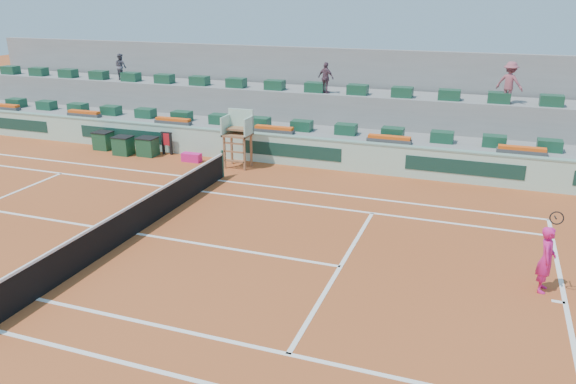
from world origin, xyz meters
The scene contains 20 objects.
ground centered at (0.00, 0.00, 0.00)m, with size 90.00×90.00×0.00m, color #A1471F.
seating_tier_lower centered at (0.00, 10.70, 0.60)m, with size 36.00×4.00×1.20m, color gray.
seating_tier_upper centered at (0.00, 12.30, 1.30)m, with size 36.00×2.40×2.60m, color gray.
stadium_back_wall centered at (0.00, 13.90, 2.20)m, with size 36.00×0.40×4.40m, color gray.
player_bag centered at (-2.25, 7.44, 0.19)m, with size 0.85×0.38×0.38m, color #E51D80.
spectator_left centered at (-8.74, 11.94, 3.28)m, with size 0.66×0.51×1.36m, color #545361.
spectator_mid centered at (2.55, 11.53, 3.30)m, with size 0.82×0.34×1.39m, color #6A4656.
spectator_right centered at (10.33, 11.66, 3.45)m, with size 1.10×0.63×1.71m, color #9B4D59.
court_lines centered at (0.00, 0.00, 0.01)m, with size 23.89×11.09×0.01m.
tennis_net centered at (0.00, 0.00, 0.53)m, with size 0.10×11.97×1.10m.
advertising_hoarding centered at (0.02, 8.50, 0.63)m, with size 36.00×0.34×1.26m.
umpire_chair centered at (0.00, 7.50, 1.54)m, with size 1.10×0.90×2.40m.
seat_row_lower centered at (0.00, 9.80, 1.42)m, with size 32.90×0.60×0.44m.
seat_row_upper centered at (0.00, 11.70, 2.82)m, with size 32.90×0.60×0.44m.
flower_planters centered at (-1.50, 9.00, 1.33)m, with size 26.80×0.36×0.28m.
drink_cooler_a centered at (-4.56, 7.62, 0.42)m, with size 0.85×0.74×0.84m.
drink_cooler_b centered at (-5.70, 7.40, 0.42)m, with size 0.83×0.72×0.84m.
drink_cooler_c centered at (-7.12, 7.85, 0.42)m, with size 0.82×0.71×0.84m.
towel_rack centered at (-3.85, 8.11, 0.60)m, with size 0.56×0.09×1.03m.
tennis_player centered at (11.38, 0.47, 0.85)m, with size 0.47×0.89×2.28m.
Camera 1 is at (9.67, -13.15, 6.91)m, focal length 35.00 mm.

